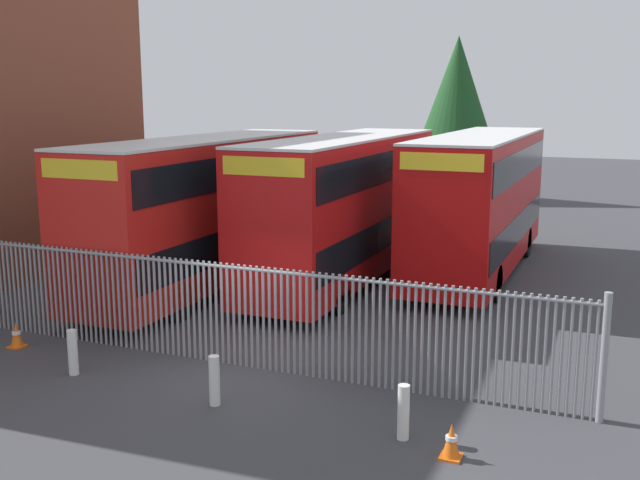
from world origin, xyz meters
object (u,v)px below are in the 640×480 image
double_decker_bus_near_gate (207,206)px  double_decker_bus_behind_fence_right (345,203)px  bollard_center_front (214,381)px  bollard_near_right (403,412)px  traffic_cone_mid_forecourt (451,441)px  double_decker_bus_behind_fence_left (480,198)px  traffic_cone_by_gate (17,335)px  bollard_near_left (73,352)px

double_decker_bus_near_gate → double_decker_bus_behind_fence_right: size_ratio=1.00×
bollard_center_front → bollard_near_right: same height
double_decker_bus_near_gate → traffic_cone_mid_forecourt: (9.13, -7.81, -2.13)m
traffic_cone_mid_forecourt → double_decker_bus_behind_fence_left: bearing=99.2°
double_decker_bus_near_gate → double_decker_bus_behind_fence_right: (3.51, 2.18, 0.00)m
bollard_near_right → traffic_cone_by_gate: size_ratio=1.61×
double_decker_bus_near_gate → double_decker_bus_behind_fence_left: size_ratio=1.00×
double_decker_bus_behind_fence_left → traffic_cone_by_gate: bearing=-125.8°
double_decker_bus_near_gate → bollard_center_front: bearing=-58.2°
traffic_cone_mid_forecourt → bollard_near_left: bearing=176.1°
double_decker_bus_behind_fence_left → bollard_near_left: bearing=-115.7°
double_decker_bus_behind_fence_left → bollard_near_left: double_decker_bus_behind_fence_left is taller
double_decker_bus_near_gate → traffic_cone_by_gate: size_ratio=18.32×
bollard_center_front → traffic_cone_by_gate: size_ratio=1.61×
double_decker_bus_behind_fence_right → traffic_cone_by_gate: (-4.66, -8.63, -2.13)m
bollard_near_left → traffic_cone_mid_forecourt: 7.97m
double_decker_bus_behind_fence_left → bollard_near_right: size_ratio=11.38×
double_decker_bus_near_gate → traffic_cone_mid_forecourt: size_ratio=18.32×
double_decker_bus_behind_fence_left → bollard_near_right: 12.62m
double_decker_bus_behind_fence_right → traffic_cone_by_gate: size_ratio=18.32×
traffic_cone_by_gate → traffic_cone_mid_forecourt: 10.38m
bollard_near_right → traffic_cone_mid_forecourt: size_ratio=1.61×
double_decker_bus_behind_fence_right → bollard_near_left: size_ratio=11.38×
double_decker_bus_behind_fence_right → bollard_center_front: (1.12, -9.66, -1.95)m
bollard_near_left → double_decker_bus_behind_fence_left: bearing=64.3°
double_decker_bus_near_gate → traffic_cone_by_gate: double_decker_bus_near_gate is taller
double_decker_bus_behind_fence_left → bollard_near_right: double_decker_bus_behind_fence_left is taller
bollard_center_front → traffic_cone_mid_forecourt: bollard_center_front is taller
double_decker_bus_behind_fence_right → traffic_cone_mid_forecourt: double_decker_bus_behind_fence_right is taller
bollard_near_right → double_decker_bus_behind_fence_right: bearing=116.1°
bollard_center_front → traffic_cone_by_gate: (-5.79, 1.03, -0.19)m
double_decker_bus_behind_fence_right → bollard_near_left: 9.93m
double_decker_bus_near_gate → bollard_near_left: bearing=-80.8°
bollard_near_left → traffic_cone_mid_forecourt: bollard_near_left is taller
bollard_near_right → traffic_cone_mid_forecourt: 0.98m
double_decker_bus_behind_fence_left → double_decker_bus_behind_fence_right: 4.50m
bollard_near_left → bollard_center_front: (3.46, -0.20, 0.00)m
bollard_near_right → traffic_cone_mid_forecourt: bollard_near_right is taller
bollard_near_left → bollard_near_right: size_ratio=1.00×
double_decker_bus_behind_fence_right → traffic_cone_mid_forecourt: (5.62, -10.00, -2.13)m
double_decker_bus_near_gate → bollard_near_left: 7.62m
traffic_cone_by_gate → bollard_center_front: bearing=-10.1°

